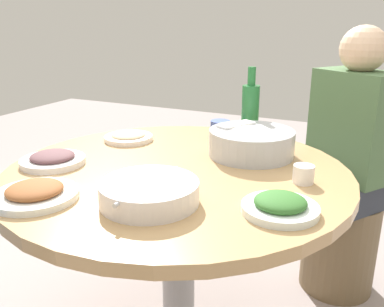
% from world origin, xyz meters
% --- Properties ---
extents(round_dining_table, '(1.13, 1.13, 0.76)m').
position_xyz_m(round_dining_table, '(0.00, 0.00, 0.65)').
color(round_dining_table, '#99999E').
rests_on(round_dining_table, ground).
extents(rice_bowl, '(0.30, 0.30, 0.10)m').
position_xyz_m(rice_bowl, '(0.18, 0.24, 0.81)').
color(rice_bowl, '#B2B5BA').
rests_on(rice_bowl, round_dining_table).
extents(soup_bowl, '(0.27, 0.29, 0.06)m').
position_xyz_m(soup_bowl, '(0.06, -0.27, 0.79)').
color(soup_bowl, white).
rests_on(soup_bowl, round_dining_table).
extents(dish_noodles, '(0.20, 0.20, 0.03)m').
position_xyz_m(dish_noodles, '(-0.33, 0.21, 0.77)').
color(dish_noodles, white).
rests_on(dish_noodles, round_dining_table).
extents(dish_eggplant, '(0.22, 0.22, 0.04)m').
position_xyz_m(dish_eggplant, '(-0.40, -0.14, 0.78)').
color(dish_eggplant, silver).
rests_on(dish_eggplant, round_dining_table).
extents(dish_greens, '(0.20, 0.20, 0.05)m').
position_xyz_m(dish_greens, '(0.39, -0.18, 0.78)').
color(dish_greens, white).
rests_on(dish_greens, round_dining_table).
extents(dish_stirfry, '(0.23, 0.23, 0.05)m').
position_xyz_m(dish_stirfry, '(-0.24, -0.38, 0.78)').
color(dish_stirfry, white).
rests_on(dish_stirfry, round_dining_table).
extents(green_bottle, '(0.07, 0.07, 0.29)m').
position_xyz_m(green_bottle, '(0.09, 0.48, 0.87)').
color(green_bottle, '#287539').
rests_on(green_bottle, round_dining_table).
extents(tea_cup_near, '(0.08, 0.08, 0.07)m').
position_xyz_m(tea_cup_near, '(-0.01, 0.40, 0.79)').
color(tea_cup_near, '#3C519B').
rests_on(tea_cup_near, round_dining_table).
extents(tea_cup_far, '(0.06, 0.06, 0.05)m').
position_xyz_m(tea_cup_far, '(0.40, 0.05, 0.79)').
color(tea_cup_far, white).
rests_on(tea_cup_far, round_dining_table).
extents(stool_for_diner_right, '(0.33, 0.33, 0.45)m').
position_xyz_m(stool_for_diner_right, '(0.49, 0.70, 0.22)').
color(stool_for_diner_right, brown).
rests_on(stool_for_diner_right, ground).
extents(diner_right, '(0.46, 0.46, 0.76)m').
position_xyz_m(diner_right, '(0.49, 0.70, 0.76)').
color(diner_right, '#2D333D').
rests_on(diner_right, stool_for_diner_right).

